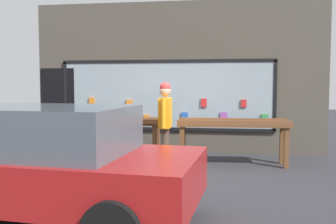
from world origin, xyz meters
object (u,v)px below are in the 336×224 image
at_px(small_dog, 142,156).
at_px(parked_car, 39,161).
at_px(display_table_right, 233,129).
at_px(person_browsing, 165,118).
at_px(display_table_left, 108,127).

distance_m(small_dog, parked_car, 2.81).
bearing_deg(parked_car, small_dog, 80.21).
distance_m(display_table_right, small_dog, 2.02).
bearing_deg(display_table_right, person_browsing, -155.11).
height_order(display_table_right, small_dog, display_table_right).
distance_m(display_table_right, parked_car, 4.34).
xyz_separation_m(person_browsing, parked_car, (-1.12, -2.95, -0.28)).
xyz_separation_m(display_table_left, small_dog, (0.94, -0.89, -0.46)).
relative_size(person_browsing, small_dog, 3.22).
distance_m(display_table_left, parked_car, 3.58).
bearing_deg(display_table_right, parked_car, -124.55).
bearing_deg(parked_car, display_table_left, 98.77).
bearing_deg(parked_car, person_browsing, 74.22).
bearing_deg(display_table_left, parked_car, -86.29).
xyz_separation_m(display_table_left, display_table_right, (2.69, 0.00, 0.01)).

